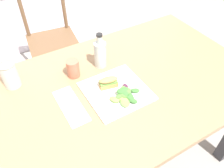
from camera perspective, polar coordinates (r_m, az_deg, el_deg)
dining_table at (r=1.28m, az=2.82°, el=-3.40°), size 1.38×0.88×0.74m
chair_wooden_far at (r=2.10m, az=-14.50°, el=10.54°), size 0.45×0.45×0.87m
plate_lunch at (r=1.14m, az=1.02°, el=-1.74°), size 0.29×0.29×0.01m
sandwich_half_front at (r=1.14m, az=-0.89°, el=0.50°), size 0.10×0.07×0.06m
salad_mixed_greens at (r=1.10m, az=3.19°, el=-2.47°), size 0.17×0.15×0.03m
napkin_folded at (r=1.10m, az=-10.02°, el=-5.28°), size 0.09×0.25×0.00m
fork_on_napkin at (r=1.11m, az=-10.45°, el=-4.59°), size 0.03×0.19×0.00m
bottle_cold_brew at (r=1.26m, az=-2.91°, el=7.05°), size 0.06×0.06×0.20m
mason_jar_iced_tea at (r=1.24m, az=-23.66°, el=1.89°), size 0.08×0.08×0.14m
cup_extra_side at (r=1.22m, az=-9.52°, el=3.79°), size 0.07×0.07×0.10m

